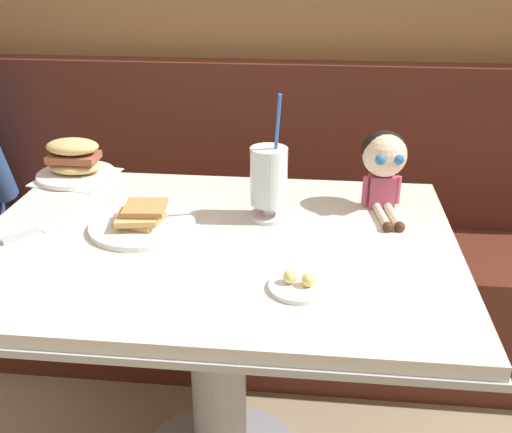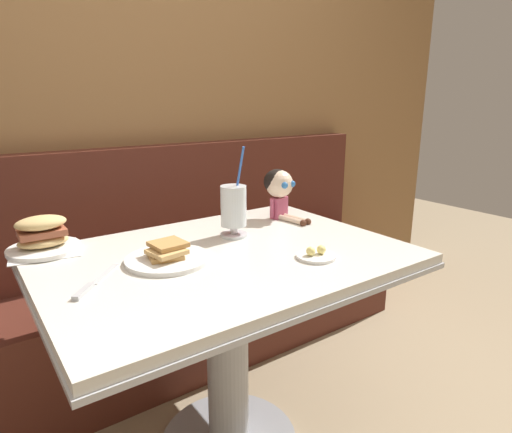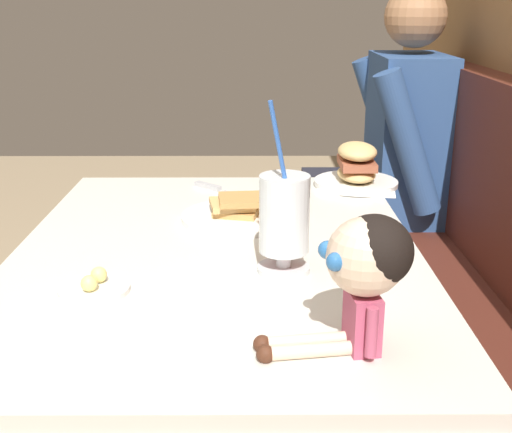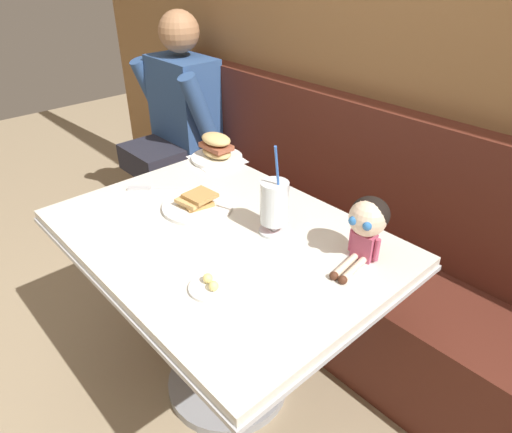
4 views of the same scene
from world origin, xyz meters
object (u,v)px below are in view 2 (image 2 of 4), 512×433
Objects in this scene: butter_knife at (90,286)px; seated_doll at (279,187)px; toast_plate at (167,257)px; sandwich_plate at (43,237)px; butter_saucer at (316,255)px; milkshake_glass at (234,208)px.

seated_doll reaches higher than butter_knife.
seated_doll is at bearing 16.89° from butter_knife.
sandwich_plate is (-0.28, 0.31, 0.03)m from toast_plate.
seated_doll is at bearing 18.33° from toast_plate.
sandwich_plate is 0.86m from butter_saucer.
toast_plate is at bearing -47.50° from sandwich_plate.
sandwich_plate reaches higher than butter_knife.
milkshake_glass is 2.62× the size of butter_saucer.
toast_plate is 1.11× the size of seated_doll.
butter_knife is at bearing 164.13° from butter_saucer.
milkshake_glass is 1.40× the size of seated_doll.
milkshake_glass is at bearing 105.23° from butter_saucer.
milkshake_glass reaches higher than sandwich_plate.
milkshake_glass is 0.30m from seated_doll.
butter_saucer is at bearing -39.26° from sandwich_plate.
butter_knife is at bearing -83.41° from sandwich_plate.
seated_doll is at bearing 19.35° from milkshake_glass.
seated_doll is (0.19, 0.42, 0.12)m from butter_saucer.
milkshake_glass is at bearing 17.33° from toast_plate.
toast_plate is 1.32× the size of butter_knife.
toast_plate reaches higher than butter_saucer.
butter_saucer reaches higher than butter_knife.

